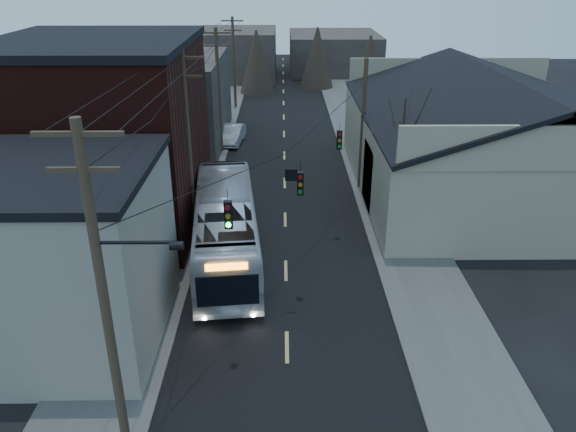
{
  "coord_description": "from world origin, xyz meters",
  "views": [
    {
      "loc": [
        -0.14,
        -9.96,
        13.8
      ],
      "look_at": [
        0.1,
        13.9,
        3.0
      ],
      "focal_mm": 35.0,
      "sensor_mm": 36.0,
      "label": 1
    }
  ],
  "objects": [
    {
      "name": "road_surface",
      "position": [
        0.0,
        30.0,
        0.01
      ],
      "size": [
        9.0,
        110.0,
        0.02
      ],
      "primitive_type": "cube",
      "color": "black",
      "rests_on": "ground"
    },
    {
      "name": "sidewalk_left",
      "position": [
        -6.5,
        30.0,
        0.06
      ],
      "size": [
        4.0,
        110.0,
        0.12
      ],
      "primitive_type": "cube",
      "color": "#474744",
      "rests_on": "ground"
    },
    {
      "name": "sidewalk_right",
      "position": [
        6.5,
        30.0,
        0.06
      ],
      "size": [
        4.0,
        110.0,
        0.12
      ],
      "primitive_type": "cube",
      "color": "#474744",
      "rests_on": "ground"
    },
    {
      "name": "building_clapboard",
      "position": [
        -9.0,
        9.0,
        3.5
      ],
      "size": [
        8.0,
        8.0,
        7.0
      ],
      "primitive_type": "cube",
      "color": "gray",
      "rests_on": "ground"
    },
    {
      "name": "building_brick",
      "position": [
        -10.0,
        20.0,
        5.0
      ],
      "size": [
        10.0,
        12.0,
        10.0
      ],
      "primitive_type": "cube",
      "color": "black",
      "rests_on": "ground"
    },
    {
      "name": "building_left_far",
      "position": [
        -9.5,
        36.0,
        3.5
      ],
      "size": [
        9.0,
        14.0,
        7.0
      ],
      "primitive_type": "cube",
      "color": "#352E2A",
      "rests_on": "ground"
    },
    {
      "name": "warehouse",
      "position": [
        13.0,
        25.0,
        2.7
      ],
      "size": [
        16.16,
        20.6,
        7.73
      ],
      "color": "gray",
      "rests_on": "ground"
    },
    {
      "name": "building_far_left",
      "position": [
        -6.0,
        65.0,
        3.0
      ],
      "size": [
        10.0,
        12.0,
        6.0
      ],
      "primitive_type": "cube",
      "color": "#352E2A",
      "rests_on": "ground"
    },
    {
      "name": "building_far_right",
      "position": [
        7.0,
        70.0,
        2.5
      ],
      "size": [
        12.0,
        14.0,
        5.0
      ],
      "primitive_type": "cube",
      "color": "#352E2A",
      "rests_on": "ground"
    },
    {
      "name": "bare_tree",
      "position": [
        6.5,
        20.0,
        3.6
      ],
      "size": [
        0.4,
        0.4,
        7.2
      ],
      "primitive_type": "cone",
      "color": "black",
      "rests_on": "ground"
    },
    {
      "name": "utility_lines",
      "position": [
        -3.11,
        24.14,
        4.95
      ],
      "size": [
        11.24,
        45.28,
        10.5
      ],
      "color": "#382B1E",
      "rests_on": "ground"
    },
    {
      "name": "bus",
      "position": [
        -3.0,
        15.43,
        1.73
      ],
      "size": [
        4.18,
        12.67,
        3.47
      ],
      "primitive_type": "imported",
      "rotation": [
        0.0,
        0.0,
        3.24
      ],
      "color": "silver",
      "rests_on": "ground"
    },
    {
      "name": "parked_car",
      "position": [
        -4.3,
        35.41,
        0.74
      ],
      "size": [
        2.04,
        4.62,
        1.47
      ],
      "primitive_type": "imported",
      "rotation": [
        0.0,
        0.0,
        -0.11
      ],
      "color": "#ABAEB3",
      "rests_on": "ground"
    }
  ]
}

